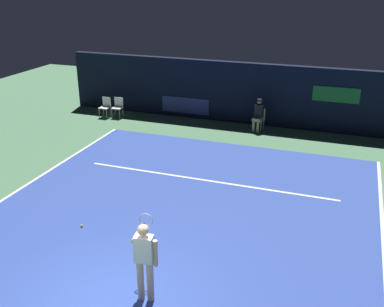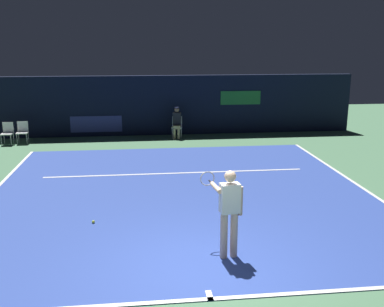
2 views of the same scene
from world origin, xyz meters
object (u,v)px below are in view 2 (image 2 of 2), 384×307
Objects in this scene: tennis_player at (229,208)px; courtside_chair_far at (22,131)px; courtside_chair_near at (7,132)px; tennis_ball at (93,222)px; line_judge_on_chair at (177,122)px.

tennis_player is 1.97× the size of courtside_chair_far.
tennis_player is 1.97× the size of courtside_chair_near.
courtside_chair_far is at bearing 112.67° from tennis_ball.
courtside_chair_near and courtside_chair_far have the same top height.
tennis_ball is at bearing -63.98° from courtside_chair_near.
tennis_player is at bearing -59.11° from courtside_chair_far.
tennis_player is 25.44× the size of tennis_ball.
courtside_chair_near is (-6.92, 10.51, -0.49)m from tennis_player.
tennis_player is 12.60m from courtside_chair_near.
line_judge_on_chair reaches higher than courtside_chair_far.
line_judge_on_chair reaches higher than courtside_chair_near.
courtside_chair_near is 12.94× the size of tennis_ball.
courtside_chair_near is 1.00× the size of courtside_chair_far.
tennis_player is 12.43m from courtside_chair_far.
courtside_chair_far is (-6.30, -0.29, -0.18)m from line_judge_on_chair.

